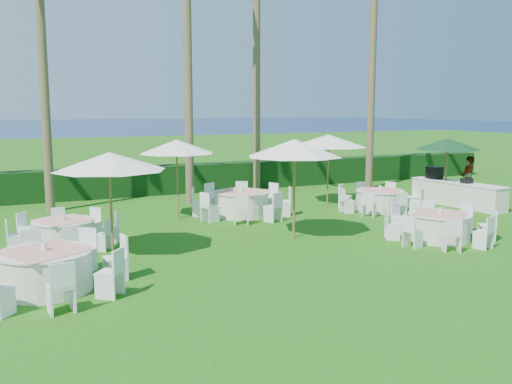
# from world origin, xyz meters

# --- Properties ---
(ground) EXTENTS (120.00, 120.00, 0.00)m
(ground) POSITION_xyz_m (0.00, 0.00, 0.00)
(ground) COLOR #1D530E
(ground) RESTS_ON ground
(hedge) EXTENTS (34.00, 1.00, 1.20)m
(hedge) POSITION_xyz_m (0.00, 12.00, 0.60)
(hedge) COLOR black
(hedge) RESTS_ON ground
(ocean) EXTENTS (260.00, 260.00, 0.00)m
(ocean) POSITION_xyz_m (0.00, 102.00, 0.00)
(ocean) COLOR #061644
(ocean) RESTS_ON ground
(banquet_table_a) EXTENTS (3.30, 3.30, 0.99)m
(banquet_table_a) POSITION_xyz_m (-5.86, 0.34, 0.44)
(banquet_table_a) COLOR silver
(banquet_table_a) RESTS_ON ground
(banquet_table_c) EXTENTS (2.96, 2.96, 0.91)m
(banquet_table_c) POSITION_xyz_m (4.42, 0.44, 0.39)
(banquet_table_c) COLOR silver
(banquet_table_c) RESTS_ON ground
(banquet_table_d) EXTENTS (2.82, 2.82, 0.87)m
(banquet_table_d) POSITION_xyz_m (-5.09, 4.02, 0.38)
(banquet_table_d) COLOR silver
(banquet_table_d) RESTS_ON ground
(banquet_table_e) EXTENTS (3.25, 3.25, 1.00)m
(banquet_table_e) POSITION_xyz_m (0.87, 6.01, 0.44)
(banquet_table_e) COLOR silver
(banquet_table_e) RESTS_ON ground
(banquet_table_f) EXTENTS (2.98, 2.98, 0.91)m
(banquet_table_f) POSITION_xyz_m (5.68, 4.79, 0.39)
(banquet_table_f) COLOR silver
(banquet_table_f) RESTS_ON ground
(umbrella_a) EXTENTS (2.75, 2.75, 2.57)m
(umbrella_a) POSITION_xyz_m (-4.12, 2.50, 2.35)
(umbrella_a) COLOR brown
(umbrella_a) RESTS_ON ground
(umbrella_b) EXTENTS (2.68, 2.68, 2.77)m
(umbrella_b) POSITION_xyz_m (0.88, 2.34, 2.53)
(umbrella_b) COLOR brown
(umbrella_b) RESTS_ON ground
(umbrella_c) EXTENTS (2.49, 2.49, 2.61)m
(umbrella_c) POSITION_xyz_m (-1.22, 6.47, 2.38)
(umbrella_c) COLOR brown
(umbrella_c) RESTS_ON ground
(umbrella_d) EXTENTS (2.89, 2.89, 2.63)m
(umbrella_d) POSITION_xyz_m (4.72, 6.73, 2.40)
(umbrella_d) COLOR brown
(umbrella_d) RESTS_ON ground
(umbrella_green) EXTENTS (2.43, 2.43, 2.49)m
(umbrella_green) POSITION_xyz_m (8.97, 5.07, 2.27)
(umbrella_green) COLOR brown
(umbrella_green) RESTS_ON ground
(buffet_table) EXTENTS (1.23, 3.91, 1.37)m
(buffet_table) POSITION_xyz_m (8.94, 4.46, 0.48)
(buffet_table) COLOR silver
(buffet_table) RESTS_ON ground
(staff_person) EXTENTS (0.73, 0.57, 1.78)m
(staff_person) POSITION_xyz_m (9.94, 4.92, 0.89)
(staff_person) COLOR gray
(staff_person) RESTS_ON ground
(palm_b) EXTENTS (4.15, 4.40, 9.75)m
(palm_b) POSITION_xyz_m (-4.93, 9.57, 5.34)
(palm_b) COLOR brown
(palm_b) RESTS_ON ground
(palm_c) EXTENTS (4.18, 4.39, 11.36)m
(palm_c) POSITION_xyz_m (0.04, 9.02, 6.16)
(palm_c) COLOR brown
(palm_c) RESTS_ON ground
(palm_d) EXTENTS (4.38, 4.23, 9.51)m
(palm_d) POSITION_xyz_m (3.90, 11.30, 5.22)
(palm_d) COLOR brown
(palm_d) RESTS_ON ground
(palm_e) EXTENTS (4.41, 4.09, 10.11)m
(palm_e) POSITION_xyz_m (8.70, 9.59, 5.53)
(palm_e) COLOR brown
(palm_e) RESTS_ON ground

